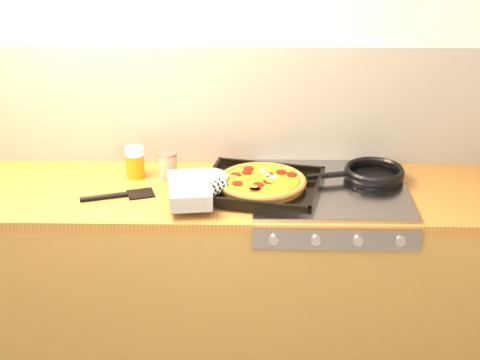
{
  "coord_description": "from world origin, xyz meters",
  "views": [
    {
      "loc": [
        0.15,
        -1.51,
        2.1
      ],
      "look_at": [
        0.1,
        1.08,
        0.95
      ],
      "focal_mm": 55.0,
      "sensor_mm": 36.0,
      "label": 1
    }
  ],
  "objects_px": {
    "tomato_can": "(168,166)",
    "juice_glass": "(135,162)",
    "frying_pan": "(373,173)",
    "pizza_on_tray": "(242,184)"
  },
  "relations": [
    {
      "from": "frying_pan",
      "to": "pizza_on_tray",
      "type": "bearing_deg",
      "value": -165.31
    },
    {
      "from": "pizza_on_tray",
      "to": "tomato_can",
      "type": "bearing_deg",
      "value": 152.82
    },
    {
      "from": "tomato_can",
      "to": "juice_glass",
      "type": "distance_m",
      "value": 0.13
    },
    {
      "from": "pizza_on_tray",
      "to": "juice_glass",
      "type": "xyz_separation_m",
      "value": [
        -0.44,
        0.17,
        0.02
      ]
    },
    {
      "from": "tomato_can",
      "to": "frying_pan",
      "type": "bearing_deg",
      "value": -1.34
    },
    {
      "from": "pizza_on_tray",
      "to": "juice_glass",
      "type": "bearing_deg",
      "value": 159.14
    },
    {
      "from": "juice_glass",
      "to": "tomato_can",
      "type": "bearing_deg",
      "value": -4.51
    },
    {
      "from": "pizza_on_tray",
      "to": "frying_pan",
      "type": "distance_m",
      "value": 0.54
    },
    {
      "from": "juice_glass",
      "to": "frying_pan",
      "type": "bearing_deg",
      "value": -1.78
    },
    {
      "from": "tomato_can",
      "to": "juice_glass",
      "type": "bearing_deg",
      "value": 175.49
    }
  ]
}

